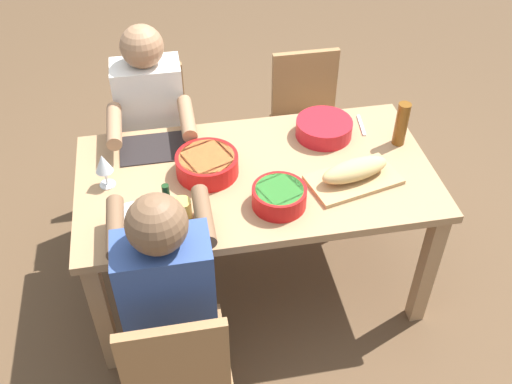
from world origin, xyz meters
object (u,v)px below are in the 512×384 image
(diner_near_left, at_px, (168,291))
(beer_bottle, at_px, (401,124))
(chair_far_right, at_px, (307,117))
(wine_glass, at_px, (103,165))
(napkin_stack, at_px, (140,213))
(diner_far_left, at_px, (152,120))
(serving_bowl_greens, at_px, (279,196))
(bread_loaf, at_px, (355,170))
(cup_near_left, at_px, (182,209))
(wine_bottle, at_px, (170,221))
(serving_bowl_fruit, at_px, (207,163))
(chair_far_left, at_px, (155,133))
(chair_near_left, at_px, (177,365))
(serving_bowl_pasta, at_px, (324,127))
(dining_table, at_px, (256,189))
(cutting_board, at_px, (353,180))

(diner_near_left, xyz_separation_m, beer_bottle, (1.15, 0.67, 0.15))
(chair_far_right, height_order, wine_glass, wine_glass)
(wine_glass, distance_m, napkin_stack, 0.28)
(diner_far_left, relative_size, serving_bowl_greens, 5.20)
(bread_loaf, relative_size, cup_near_left, 3.68)
(diner_near_left, distance_m, wine_bottle, 0.27)
(serving_bowl_fruit, xyz_separation_m, beer_bottle, (0.92, 0.06, 0.06))
(serving_bowl_fruit, relative_size, bread_loaf, 0.87)
(serving_bowl_fruit, distance_m, beer_bottle, 0.93)
(bread_loaf, bearing_deg, wine_bottle, -165.20)
(wine_bottle, bearing_deg, diner_near_left, -99.80)
(chair_far_right, bearing_deg, chair_far_left, 180.00)
(chair_near_left, relative_size, napkin_stack, 6.07)
(bread_loaf, bearing_deg, serving_bowl_pasta, 96.49)
(dining_table, bearing_deg, chair_far_left, 120.46)
(serving_bowl_fruit, relative_size, wine_glass, 1.69)
(cup_near_left, bearing_deg, serving_bowl_pasta, 31.62)
(dining_table, xyz_separation_m, diner_far_left, (-0.44, 0.57, 0.05))
(bread_loaf, bearing_deg, dining_table, 162.68)
(chair_near_left, relative_size, bread_loaf, 2.66)
(bread_loaf, xyz_separation_m, wine_glass, (-1.07, 0.17, 0.05))
(chair_near_left, distance_m, diner_far_left, 1.33)
(beer_bottle, bearing_deg, diner_near_left, -149.84)
(chair_far_left, xyz_separation_m, beer_bottle, (1.15, -0.65, 0.37))
(chair_near_left, xyz_separation_m, serving_bowl_fruit, (0.23, 0.79, 0.31))
(serving_bowl_greens, xyz_separation_m, cup_near_left, (-0.41, -0.00, -0.01))
(wine_bottle, height_order, beer_bottle, wine_bottle)
(bread_loaf, bearing_deg, chair_far_right, 88.34)
(diner_near_left, bearing_deg, bread_loaf, 27.01)
(dining_table, bearing_deg, chair_far_right, 59.54)
(diner_far_left, distance_m, bread_loaf, 1.11)
(dining_table, bearing_deg, diner_near_left, -127.91)
(dining_table, xyz_separation_m, chair_far_left, (-0.44, 0.75, -0.16))
(diner_near_left, xyz_separation_m, wine_glass, (-0.22, 0.61, 0.16))
(diner_near_left, relative_size, chair_far_right, 1.41)
(cutting_board, bearing_deg, dining_table, 162.68)
(dining_table, xyz_separation_m, serving_bowl_fruit, (-0.21, 0.05, 0.15))
(napkin_stack, bearing_deg, cutting_board, 2.95)
(beer_bottle, bearing_deg, diner_far_left, 158.05)
(napkin_stack, bearing_deg, chair_far_right, 43.95)
(wine_glass, bearing_deg, serving_bowl_greens, -20.01)
(serving_bowl_fruit, xyz_separation_m, napkin_stack, (-0.31, -0.22, -0.04))
(dining_table, distance_m, cup_near_left, 0.43)
(diner_near_left, relative_size, napkin_stack, 8.57)
(beer_bottle, height_order, cup_near_left, beer_bottle)
(beer_bottle, bearing_deg, wine_glass, -177.47)
(serving_bowl_greens, bearing_deg, chair_far_left, 117.30)
(bread_loaf, distance_m, wine_bottle, 0.85)
(wine_glass, bearing_deg, chair_near_left, -74.74)
(cup_near_left, bearing_deg, beer_bottle, 16.88)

